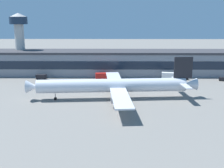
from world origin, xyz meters
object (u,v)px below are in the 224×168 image
Objects in this scene: airliner at (114,85)px; fuel_truck at (104,76)px; baggage_tug at (184,78)px; control_tower at (19,36)px; catering_truck at (169,76)px; follow_me_car at (223,79)px; crew_van at (41,77)px.

fuel_truck is (-5.60, 35.47, -3.46)m from airliner.
fuel_truck reaches higher than baggage_tug.
control_tower is 84.33m from catering_truck.
control_tower is at bearing 168.65° from baggage_tug.
follow_me_car is 1.20× the size of baggage_tug.
fuel_truck is 32.75m from catering_truck.
baggage_tug is at bearing -0.41° from fuel_truck.
catering_truck is at bearing -14.09° from control_tower.
crew_van is 31.56m from fuel_truck.
control_tower is 92.11m from baggage_tug.
control_tower is 53.69m from fuel_truck.
catering_truck reaches higher than baggage_tug.
fuel_truck is (-59.85, 3.09, 0.79)m from follow_me_car.
catering_truck is at bearing -4.57° from fuel_truck.
catering_truck is (27.04, 32.86, -3.05)m from airliner.
catering_truck is (-27.21, 0.48, 1.20)m from follow_me_car.
airliner is 7.63× the size of fuel_truck.
crew_van is at bearing -178.87° from fuel_truck.
fuel_truck is at bearing 179.59° from baggage_tug.
crew_van is at bearing -49.09° from control_tower.
airliner reaches higher than fuel_truck.
fuel_truck is 1.15× the size of catering_truck.
catering_truck is at bearing -164.60° from baggage_tug.
catering_truck is 8.81m from baggage_tug.
baggage_tug is (8.41, 2.32, -1.21)m from catering_truck.
airliner is 76.28m from control_tower.
crew_van reaches higher than baggage_tug.
baggage_tug is (-18.80, 2.80, -0.00)m from follow_me_car.
airliner is 2.00× the size of control_tower.
airliner is 12.40× the size of crew_van.
fuel_truck is (47.20, -17.43, -18.75)m from control_tower.
crew_van is at bearing 136.84° from airliner.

